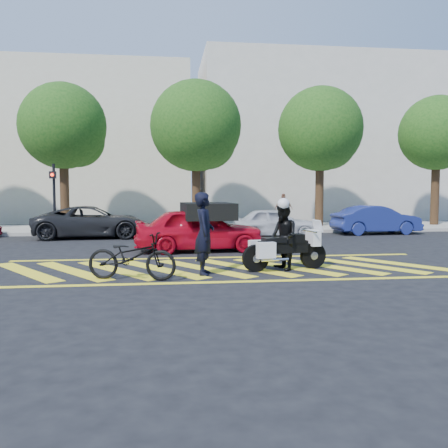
{
  "coord_description": "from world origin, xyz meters",
  "views": [
    {
      "loc": [
        -1.55,
        -12.19,
        2.04
      ],
      "look_at": [
        0.13,
        1.43,
        1.05
      ],
      "focal_mm": 38.0,
      "sensor_mm": 36.0,
      "label": 1
    }
  ],
  "objects": [
    {
      "name": "building_right",
      "position": [
        9.0,
        21.0,
        5.5
      ],
      "size": [
        16.0,
        8.0,
        11.0
      ],
      "primitive_type": "cube",
      "color": "beige",
      "rests_on": "ground"
    },
    {
      "name": "police_motorcycle",
      "position": [
        1.42,
        -0.52,
        0.55
      ],
      "size": [
        2.27,
        0.91,
        1.01
      ],
      "rotation": [
        0.0,
        0.0,
        0.19
      ],
      "color": "black",
      "rests_on": "ground"
    },
    {
      "name": "tree_center",
      "position": [
        0.13,
        12.06,
        5.1
      ],
      "size": [
        4.6,
        4.6,
        7.56
      ],
      "color": "black",
      "rests_on": "ground"
    },
    {
      "name": "officer_moto",
      "position": [
        1.4,
        -0.51,
        0.85
      ],
      "size": [
        0.79,
        0.93,
        1.69
      ],
      "primitive_type": "imported",
      "rotation": [
        0.0,
        0.0,
        -1.38
      ],
      "color": "black",
      "rests_on": "ground"
    },
    {
      "name": "tree_far_right",
      "position": [
        13.13,
        12.06,
        4.94
      ],
      "size": [
        4.0,
        4.0,
        7.1
      ],
      "color": "black",
      "rests_on": "ground"
    },
    {
      "name": "parked_mid_right",
      "position": [
        3.13,
        7.8,
        0.63
      ],
      "size": [
        3.84,
        1.93,
        1.26
      ],
      "primitive_type": "imported",
      "rotation": [
        0.0,
        0.0,
        1.45
      ],
      "color": "silver",
      "rests_on": "ground"
    },
    {
      "name": "tree_left",
      "position": [
        -6.37,
        12.06,
        4.99
      ],
      "size": [
        4.2,
        4.2,
        7.26
      ],
      "color": "black",
      "rests_on": "ground"
    },
    {
      "name": "parked_mid_left",
      "position": [
        -4.64,
        8.41,
        0.68
      ],
      "size": [
        5.0,
        2.55,
        1.35
      ],
      "primitive_type": "imported",
      "rotation": [
        0.0,
        0.0,
        1.64
      ],
      "color": "black",
      "rests_on": "ground"
    },
    {
      "name": "tree_right",
      "position": [
        6.63,
        12.06,
        5.05
      ],
      "size": [
        4.4,
        4.4,
        7.41
      ],
      "color": "black",
      "rests_on": "ground"
    },
    {
      "name": "pedestrian_right",
      "position": [
        5.01,
        13.71,
        0.99
      ],
      "size": [
        1.06,
        0.66,
        1.68
      ],
      "primitive_type": "imported",
      "rotation": [
        0.0,
        0.0,
        2.86
      ],
      "color": "brown",
      "rests_on": "sidewalk"
    },
    {
      "name": "crosswalk",
      "position": [
        -0.04,
        0.0,
        0.0
      ],
      "size": [
        12.33,
        4.0,
        0.01
      ],
      "color": "yellow",
      "rests_on": "ground"
    },
    {
      "name": "building_left",
      "position": [
        -8.0,
        21.0,
        5.0
      ],
      "size": [
        16.0,
        8.0,
        10.0
      ],
      "primitive_type": "cube",
      "color": "beige",
      "rests_on": "ground"
    },
    {
      "name": "officer_bike",
      "position": [
        -0.63,
        -0.9,
        0.99
      ],
      "size": [
        0.56,
        0.78,
        1.98
      ],
      "primitive_type": "imported",
      "rotation": [
        0.0,
        0.0,
        1.45
      ],
      "color": "black",
      "rests_on": "ground"
    },
    {
      "name": "signal_pole",
      "position": [
        -6.5,
        9.74,
        1.92
      ],
      "size": [
        0.28,
        0.43,
        3.2
      ],
      "color": "black",
      "rests_on": "ground"
    },
    {
      "name": "parked_right",
      "position": [
        8.09,
        8.57,
        0.66
      ],
      "size": [
        4.09,
        1.68,
        1.32
      ],
      "primitive_type": "imported",
      "rotation": [
        0.0,
        0.0,
        1.64
      ],
      "color": "navy",
      "rests_on": "ground"
    },
    {
      "name": "red_convertible",
      "position": [
        -0.46,
        3.5,
        0.73
      ],
      "size": [
        4.39,
        2.03,
        1.45
      ],
      "primitive_type": "imported",
      "rotation": [
        0.0,
        0.0,
        1.65
      ],
      "color": "#BA081D",
      "rests_on": "ground"
    },
    {
      "name": "sidewalk",
      "position": [
        0.0,
        12.0,
        0.07
      ],
      "size": [
        60.0,
        5.0,
        0.15
      ],
      "primitive_type": "cube",
      "color": "#9E998E",
      "rests_on": "ground"
    },
    {
      "name": "bicycle",
      "position": [
        -2.32,
        -1.37,
        0.54
      ],
      "size": [
        2.17,
        1.22,
        1.08
      ],
      "primitive_type": "imported",
      "rotation": [
        0.0,
        0.0,
        1.31
      ],
      "color": "black",
      "rests_on": "ground"
    },
    {
      "name": "ground",
      "position": [
        0.0,
        0.0,
        0.0
      ],
      "size": [
        90.0,
        90.0,
        0.0
      ],
      "primitive_type": "plane",
      "color": "black",
      "rests_on": "ground"
    }
  ]
}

